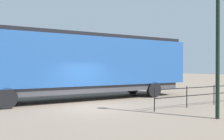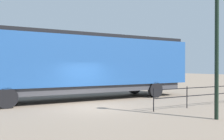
% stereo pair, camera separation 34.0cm
% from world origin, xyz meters
% --- Properties ---
extents(ground_plane, '(120.00, 120.00, 0.00)m').
position_xyz_m(ground_plane, '(0.00, 0.00, 0.00)').
color(ground_plane, '#756656').
extents(locomotive, '(2.99, 15.09, 4.29)m').
position_xyz_m(locomotive, '(-3.16, 1.27, 2.39)').
color(locomotive, navy).
rests_on(locomotive, ground_plane).
extents(lamp_post, '(0.47, 0.47, 5.72)m').
position_xyz_m(lamp_post, '(5.00, 3.27, 3.87)').
color(lamp_post, black).
rests_on(lamp_post, ground_plane).
extents(platform_fence, '(0.05, 8.78, 1.13)m').
position_xyz_m(platform_fence, '(2.47, 6.39, 0.74)').
color(platform_fence, black).
rests_on(platform_fence, ground_plane).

